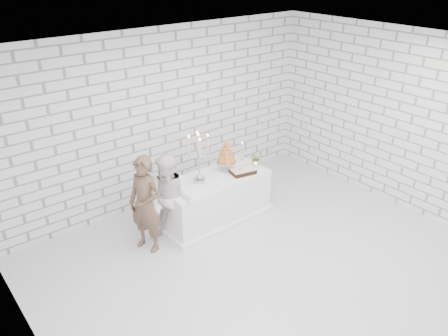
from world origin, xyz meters
TOP-DOWN VIEW (x-y plane):
  - ground at (0.00, 0.00)m, footprint 6.00×5.00m
  - ceiling at (0.00, 0.00)m, footprint 6.00×5.00m
  - wall_back at (0.00, 2.50)m, footprint 6.00×0.01m
  - wall_left at (-3.00, 0.00)m, footprint 0.01×5.00m
  - wall_right at (3.00, 0.00)m, footprint 0.01×5.00m
  - cake_table at (0.20, 1.39)m, footprint 1.80×0.80m
  - groom at (-1.08, 1.35)m, footprint 0.53×0.64m
  - bride at (-0.72, 1.26)m, footprint 0.84×0.89m
  - candelabra at (-0.06, 1.43)m, footprint 0.42×0.42m
  - croquembouche at (0.53, 1.48)m, footprint 0.43×0.43m
  - chocolate_cake at (0.67, 1.23)m, footprint 0.44×0.36m
  - pillar_candle at (0.91, 1.19)m, footprint 0.09×0.09m
  - extra_taper at (0.99, 1.62)m, footprint 0.07×0.07m
  - flowers at (1.05, 1.33)m, footprint 0.26×0.24m

SIDE VIEW (x-z plane):
  - ground at x=0.00m, z-range -0.01..0.01m
  - cake_table at x=0.20m, z-range 0.00..0.75m
  - bride at x=-0.72m, z-range 0.00..1.44m
  - groom at x=-1.08m, z-range 0.00..1.50m
  - chocolate_cake at x=0.67m, z-range 0.75..0.83m
  - pillar_candle at x=0.91m, z-range 0.75..0.87m
  - flowers at x=1.05m, z-range 0.75..0.99m
  - extra_taper at x=0.99m, z-range 0.75..1.07m
  - croquembouche at x=0.53m, z-range 0.75..1.27m
  - candelabra at x=-0.06m, z-range 0.75..1.57m
  - wall_back at x=0.00m, z-range 0.00..3.00m
  - wall_left at x=-3.00m, z-range 0.00..3.00m
  - wall_right at x=3.00m, z-range 0.00..3.00m
  - ceiling at x=0.00m, z-range 3.00..3.00m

